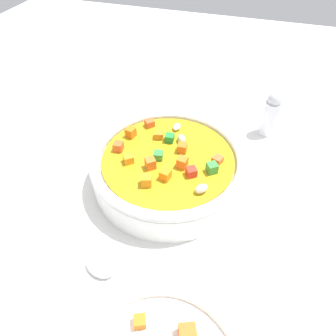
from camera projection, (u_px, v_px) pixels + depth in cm
name	position (u px, v px, depth cm)	size (l,w,h in cm)	color
ground_plane	(168.00, 184.00, 43.61)	(140.00, 140.00, 2.00)	silver
soup_bowl_main	(168.00, 166.00, 40.97)	(20.79, 20.79, 5.81)	white
spoon	(76.00, 247.00, 34.78)	(20.54, 8.28, 1.07)	silver
pepper_shaker	(271.00, 114.00, 47.92)	(2.62, 2.62, 7.65)	silver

